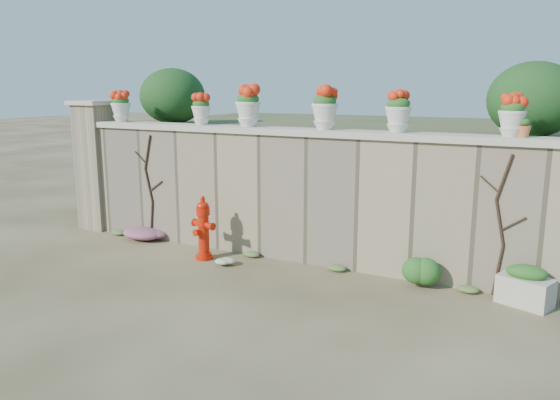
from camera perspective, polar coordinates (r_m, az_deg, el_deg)
The scene contains 21 objects.
ground at distance 7.54m, azimuth -5.53°, elevation -9.58°, with size 80.00×80.00×0.00m, color #4B3F25.
stone_wall at distance 8.76m, azimuth 0.79°, elevation 0.32°, with size 8.00×0.40×2.00m, color gray.
wall_cap at distance 8.61m, azimuth 0.81°, elevation 7.19°, with size 8.10×0.52×0.10m, color beige.
gate_pillar at distance 11.19m, azimuth -18.55°, elevation 3.55°, with size 0.72×0.72×2.48m.
raised_fill at distance 11.66m, azimuth 7.94°, elevation 3.08°, with size 9.00×6.00×2.00m, color #384C23.
back_shrub_left at distance 11.34m, azimuth -11.15°, elevation 10.60°, with size 1.30×1.30×1.10m, color #143814.
back_shrub_right at distance 8.87m, azimuth 24.94°, elevation 9.48°, with size 1.30×1.30×1.10m, color #143814.
vine_left at distance 10.06m, azimuth -13.50°, elevation 1.44°, with size 0.60×0.04×1.91m.
vine_right at distance 7.66m, azimuth 22.06°, elevation -2.28°, with size 0.60×0.04×1.91m.
fire_hydrant at distance 8.84m, azimuth -8.02°, elevation -2.89°, with size 0.45×0.32×1.03m.
planter_box at distance 7.68m, azimuth 24.27°, elevation -8.25°, with size 0.73×0.56×0.53m.
green_shrub at distance 7.85m, azimuth 14.41°, elevation -6.88°, with size 0.58×0.52×0.55m, color #1E5119.
magenta_clump at distance 10.26m, azimuth -13.61°, elevation -3.26°, with size 1.03×0.68×0.27m, color #C6278C.
white_flowers at distance 8.58m, azimuth -5.93°, elevation -6.33°, with size 0.44×0.36×0.16m, color white.
urn_pot_0 at distance 10.61m, azimuth -16.30°, elevation 9.34°, with size 0.35×0.35×0.55m.
urn_pot_1 at distance 9.45m, azimuth -8.24°, elevation 9.32°, with size 0.33×0.33×0.51m.
urn_pot_2 at distance 8.94m, azimuth -3.35°, elevation 9.70°, with size 0.41×0.41×0.64m.
urn_pot_3 at distance 8.32m, azimuth 4.71°, elevation 9.48°, with size 0.40×0.40×0.63m.
urn_pot_4 at distance 7.95m, azimuth 12.26°, elevation 8.98°, with size 0.37×0.37×0.58m.
urn_pot_5 at distance 7.69m, azimuth 23.09°, elevation 8.08°, with size 0.34×0.34×0.54m.
terracotta_pot at distance 7.69m, azimuth 24.02°, elevation 6.84°, with size 0.20×0.20×0.24m.
Camera 1 is at (3.88, -5.85, 2.73)m, focal length 35.00 mm.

